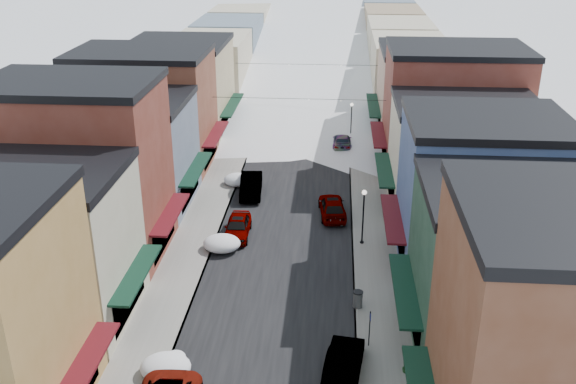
% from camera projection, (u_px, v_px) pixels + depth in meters
% --- Properties ---
extents(road, '(10.00, 160.00, 0.01)m').
position_uv_depth(road, '(308.00, 105.00, 80.97)').
color(road, black).
rests_on(road, ground).
extents(sidewalk_left, '(3.20, 160.00, 0.15)m').
position_uv_depth(sidewalk_left, '(256.00, 103.00, 81.40)').
color(sidewalk_left, gray).
rests_on(sidewalk_left, ground).
extents(sidewalk_right, '(3.20, 160.00, 0.15)m').
position_uv_depth(sidewalk_right, '(360.00, 105.00, 80.49)').
color(sidewalk_right, gray).
rests_on(sidewalk_right, ground).
extents(curb_left, '(0.10, 160.00, 0.15)m').
position_uv_depth(curb_left, '(268.00, 103.00, 81.29)').
color(curb_left, slate).
rests_on(curb_left, ground).
extents(curb_right, '(0.10, 160.00, 0.15)m').
position_uv_depth(curb_right, '(348.00, 105.00, 80.60)').
color(curb_right, slate).
rests_on(curb_right, ground).
extents(bldg_l_cream, '(11.30, 8.20, 9.50)m').
position_uv_depth(bldg_l_cream, '(38.00, 246.00, 36.56)').
color(bldg_l_cream, '#BDB498').
rests_on(bldg_l_cream, ground).
extents(bldg_l_brick_near, '(12.30, 8.20, 12.50)m').
position_uv_depth(bldg_l_brick_near, '(79.00, 170.00, 43.31)').
color(bldg_l_brick_near, maroon).
rests_on(bldg_l_brick_near, ground).
extents(bldg_l_grayblue, '(11.30, 9.20, 9.00)m').
position_uv_depth(bldg_l_grayblue, '(127.00, 152.00, 51.75)').
color(bldg_l_grayblue, slate).
rests_on(bldg_l_grayblue, ground).
extents(bldg_l_brick_far, '(13.30, 9.20, 11.00)m').
position_uv_depth(bldg_l_brick_far, '(145.00, 109.00, 59.64)').
color(bldg_l_brick_far, brown).
rests_on(bldg_l_brick_far, ground).
extents(bldg_l_tan, '(11.30, 11.20, 10.00)m').
position_uv_depth(bldg_l_tan, '(180.00, 87.00, 68.92)').
color(bldg_l_tan, tan).
rests_on(bldg_l_tan, ground).
extents(bldg_r_green, '(11.30, 9.20, 9.50)m').
position_uv_depth(bldg_r_green, '(512.00, 268.00, 34.28)').
color(bldg_r_green, '#1D3D2C').
rests_on(bldg_r_green, ground).
extents(bldg_r_blue, '(11.30, 9.20, 10.50)m').
position_uv_depth(bldg_r_blue, '(480.00, 193.00, 42.31)').
color(bldg_r_blue, '#3C5388').
rests_on(bldg_r_blue, ground).
extents(bldg_r_cream, '(12.30, 9.20, 9.00)m').
position_uv_depth(bldg_r_cream, '(463.00, 156.00, 50.80)').
color(bldg_r_cream, '#EFE3C0').
rests_on(bldg_r_cream, ground).
extents(bldg_r_brick_far, '(13.30, 9.20, 11.50)m').
position_uv_depth(bldg_r_brick_far, '(453.00, 109.00, 58.50)').
color(bldg_r_brick_far, maroon).
rests_on(bldg_r_brick_far, ground).
extents(bldg_r_tan, '(11.30, 11.20, 9.50)m').
position_uv_depth(bldg_r_tan, '(427.00, 92.00, 68.11)').
color(bldg_r_tan, tan).
rests_on(bldg_r_tan, ground).
extents(distant_blocks, '(34.00, 55.00, 8.00)m').
position_uv_depth(distant_blocks, '(315.00, 40.00, 100.41)').
color(distant_blocks, gray).
rests_on(distant_blocks, ground).
extents(overhead_cables, '(16.40, 15.04, 0.04)m').
position_uv_depth(overhead_cables, '(303.00, 80.00, 67.07)').
color(overhead_cables, black).
rests_on(overhead_cables, ground).
extents(car_silver_sedan, '(1.88, 4.50, 1.52)m').
position_uv_depth(car_silver_sedan, '(238.00, 227.00, 47.76)').
color(car_silver_sedan, '#ABAEB3').
rests_on(car_silver_sedan, ground).
extents(car_dark_hatch, '(2.16, 5.18, 1.67)m').
position_uv_depth(car_dark_hatch, '(251.00, 185.00, 54.84)').
color(car_dark_hatch, black).
rests_on(car_dark_hatch, ground).
extents(car_silver_wagon, '(2.56, 5.05, 1.41)m').
position_uv_depth(car_silver_wagon, '(267.00, 119.00, 72.87)').
color(car_silver_wagon, gray).
rests_on(car_silver_wagon, ground).
extents(car_green_sedan, '(2.39, 5.19, 1.65)m').
position_uv_depth(car_green_sedan, '(343.00, 365.00, 33.01)').
color(car_green_sedan, black).
rests_on(car_green_sedan, ground).
extents(car_gray_suv, '(2.51, 5.09, 1.67)m').
position_uv_depth(car_gray_suv, '(332.00, 206.00, 50.89)').
color(car_gray_suv, '#919499').
rests_on(car_gray_suv, ground).
extents(car_black_sedan, '(1.96, 4.78, 1.39)m').
position_uv_depth(car_black_sedan, '(342.00, 141.00, 65.87)').
color(car_black_sedan, black).
rests_on(car_black_sedan, ground).
extents(car_lane_silver, '(2.35, 5.05, 1.67)m').
position_uv_depth(car_lane_silver, '(288.00, 111.00, 75.25)').
color(car_lane_silver, '#9DA0A5').
rests_on(car_lane_silver, ground).
extents(car_lane_white, '(2.44, 5.18, 1.43)m').
position_uv_depth(car_lane_white, '(317.00, 71.00, 95.12)').
color(car_lane_white, silver).
rests_on(car_lane_white, ground).
extents(parking_sign, '(0.06, 0.31, 2.24)m').
position_uv_depth(parking_sign, '(370.00, 326.00, 35.09)').
color(parking_sign, black).
rests_on(parking_sign, sidewalk_right).
extents(trash_can, '(0.63, 0.63, 1.07)m').
position_uv_depth(trash_can, '(358.00, 299.00, 38.91)').
color(trash_can, slate).
rests_on(trash_can, sidewalk_right).
extents(streetlamp_near, '(0.35, 0.35, 4.18)m').
position_uv_depth(streetlamp_near, '(363.00, 210.00, 45.66)').
color(streetlamp_near, black).
rests_on(streetlamp_near, sidewalk_right).
extents(streetlamp_far, '(0.34, 0.34, 4.09)m').
position_uv_depth(streetlamp_far, '(351.00, 117.00, 66.70)').
color(streetlamp_far, black).
rests_on(streetlamp_far, sidewalk_right).
extents(planter_far, '(0.50, 0.50, 0.64)m').
position_uv_depth(planter_far, '(406.00, 367.00, 33.41)').
color(planter_far, '#255125').
rests_on(planter_far, sidewalk_right).
extents(snow_pile_near, '(2.66, 2.83, 1.12)m').
position_uv_depth(snow_pile_near, '(167.00, 366.00, 33.37)').
color(snow_pile_near, white).
rests_on(snow_pile_near, ground).
extents(snow_pile_mid, '(2.69, 2.85, 1.14)m').
position_uv_depth(snow_pile_mid, '(222.00, 243.00, 45.84)').
color(snow_pile_mid, white).
rests_on(snow_pile_mid, ground).
extents(snow_pile_far, '(2.56, 2.78, 1.08)m').
position_uv_depth(snow_pile_far, '(238.00, 180.00, 56.84)').
color(snow_pile_far, white).
rests_on(snow_pile_far, ground).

